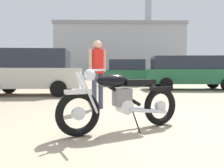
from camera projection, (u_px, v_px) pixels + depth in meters
ground_plane at (138, 125)px, 3.69m from camera, size 80.00×80.00×0.00m
vintage_motorcycle at (122, 101)px, 3.35m from camera, size 1.91×1.02×0.94m
bystander at (97, 67)px, 5.34m from camera, size 0.40×0.30×1.66m
blue_hatchback_right at (130, 72)px, 15.24m from camera, size 4.10×2.24×1.78m
dark_sedan_left at (34, 72)px, 8.74m from camera, size 3.96×1.95×1.78m
red_hatchback_near at (189, 72)px, 11.70m from camera, size 4.80×2.20×1.74m
industrial_building at (119, 52)px, 37.37m from camera, size 20.16×9.86×15.91m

